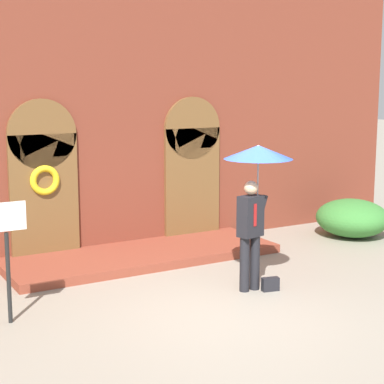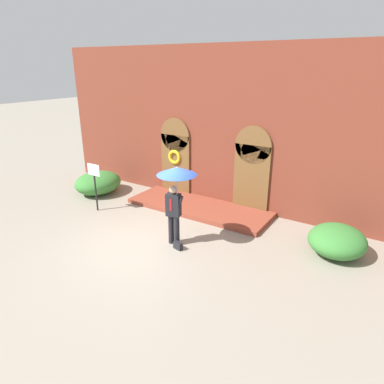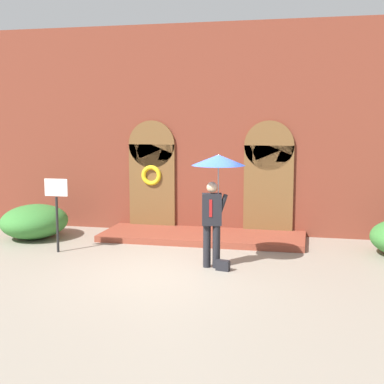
{
  "view_description": "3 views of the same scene",
  "coord_description": "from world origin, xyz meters",
  "px_view_note": "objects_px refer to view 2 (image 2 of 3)",
  "views": [
    {
      "loc": [
        -5.12,
        -7.68,
        3.33
      ],
      "look_at": [
        0.17,
        1.45,
        1.53
      ],
      "focal_mm": 60.0,
      "sensor_mm": 36.0,
      "label": 1
    },
    {
      "loc": [
        5.93,
        -6.66,
        4.94
      ],
      "look_at": [
        0.73,
        1.47,
        1.32
      ],
      "focal_mm": 32.0,
      "sensor_mm": 36.0,
      "label": 2
    },
    {
      "loc": [
        2.69,
        -10.17,
        3.05
      ],
      "look_at": [
        0.01,
        1.78,
        1.41
      ],
      "focal_mm": 50.0,
      "sensor_mm": 36.0,
      "label": 3
    }
  ],
  "objects_px": {
    "person_with_umbrella": "(176,183)",
    "sign_post": "(95,180)",
    "handbag": "(178,246)",
    "shrub_left": "(98,183)",
    "shrub_right": "(337,241)"
  },
  "relations": [
    {
      "from": "person_with_umbrella",
      "to": "sign_post",
      "type": "bearing_deg",
      "value": 172.45
    },
    {
      "from": "handbag",
      "to": "sign_post",
      "type": "relative_size",
      "value": 0.16
    },
    {
      "from": "shrub_left",
      "to": "shrub_right",
      "type": "xyz_separation_m",
      "value": [
        9.14,
        0.15,
        -0.03
      ]
    },
    {
      "from": "shrub_left",
      "to": "person_with_umbrella",
      "type": "bearing_deg",
      "value": -19.19
    },
    {
      "from": "person_with_umbrella",
      "to": "shrub_left",
      "type": "height_order",
      "value": "person_with_umbrella"
    },
    {
      "from": "sign_post",
      "to": "handbag",
      "type": "bearing_deg",
      "value": -10.01
    },
    {
      "from": "person_with_umbrella",
      "to": "handbag",
      "type": "relative_size",
      "value": 8.44
    },
    {
      "from": "shrub_left",
      "to": "shrub_right",
      "type": "relative_size",
      "value": 1.19
    },
    {
      "from": "handbag",
      "to": "shrub_left",
      "type": "xyz_separation_m",
      "value": [
        -5.31,
        1.99,
        0.33
      ]
    },
    {
      "from": "handbag",
      "to": "shrub_left",
      "type": "bearing_deg",
      "value": 172.26
    },
    {
      "from": "person_with_umbrella",
      "to": "shrub_right",
      "type": "xyz_separation_m",
      "value": [
        4.0,
        1.93,
        -1.5
      ]
    },
    {
      "from": "sign_post",
      "to": "shrub_left",
      "type": "bearing_deg",
      "value": 135.42
    },
    {
      "from": "handbag",
      "to": "shrub_right",
      "type": "distance_m",
      "value": 4.39
    },
    {
      "from": "handbag",
      "to": "shrub_right",
      "type": "bearing_deg",
      "value": 41.9
    },
    {
      "from": "sign_post",
      "to": "shrub_right",
      "type": "height_order",
      "value": "sign_post"
    }
  ]
}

